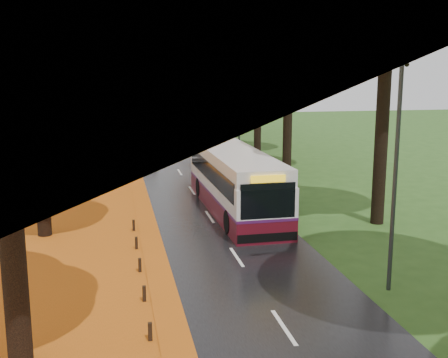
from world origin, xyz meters
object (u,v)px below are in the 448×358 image
object	(u,v)px
streetlamp_far	(191,91)
bus	(235,180)
streetlamp_near	(390,147)
car_white	(144,152)
streetlamp_mid	(236,103)
car_silver	(139,146)
car_dark	(135,137)

from	to	relation	value
streetlamp_far	bus	size ratio (longest dim) A/B	0.69
streetlamp_near	car_white	distance (m)	28.03
bus	car_white	distance (m)	16.53
car_white	bus	bearing A→B (deg)	-78.47
streetlamp_far	streetlamp_near	bearing A→B (deg)	-90.00
streetlamp_near	streetlamp_mid	distance (m)	22.00
streetlamp_mid	car_silver	world-z (taller)	streetlamp_mid
streetlamp_mid	bus	world-z (taller)	streetlamp_mid
car_silver	streetlamp_mid	bearing A→B (deg)	-50.40
streetlamp_near	car_silver	xyz separation A→B (m)	(-6.30, 30.41, -3.96)
streetlamp_near	car_white	size ratio (longest dim) A/B	1.81
streetlamp_near	car_silver	world-z (taller)	streetlamp_near
car_silver	streetlamp_near	bearing A→B (deg)	-75.54
streetlamp_near	car_silver	distance (m)	31.30
streetlamp_mid	streetlamp_far	distance (m)	22.00
streetlamp_near	streetlamp_far	world-z (taller)	same
streetlamp_mid	car_silver	bearing A→B (deg)	126.84
car_silver	car_dark	xyz separation A→B (m)	(0.00, 6.93, -0.05)
car_silver	car_dark	size ratio (longest dim) A/B	0.95
streetlamp_far	car_silver	xyz separation A→B (m)	(-6.30, -13.59, -3.96)
streetlamp_far	car_dark	size ratio (longest dim) A/B	1.76
car_dark	car_white	bearing A→B (deg)	-104.28
streetlamp_near	car_white	bearing A→B (deg)	102.65
streetlamp_mid	bus	bearing A→B (deg)	-102.68
car_silver	car_white	bearing A→B (deg)	-83.47
streetlamp_far	car_dark	bearing A→B (deg)	-133.39
bus	car_silver	bearing A→B (deg)	100.05
bus	car_white	size ratio (longest dim) A/B	2.61
streetlamp_mid	car_silver	distance (m)	11.22
streetlamp_mid	car_white	distance (m)	8.84
streetlamp_far	car_white	xyz separation A→B (m)	(-6.08, -16.92, -3.92)
streetlamp_mid	streetlamp_far	size ratio (longest dim) A/B	1.00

